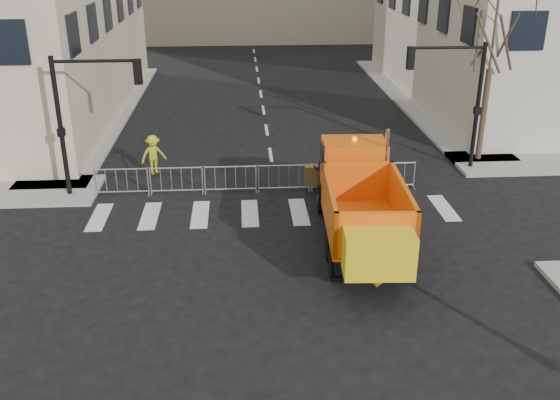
{
  "coord_description": "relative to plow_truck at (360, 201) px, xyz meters",
  "views": [
    {
      "loc": [
        -1.37,
        -15.21,
        9.32
      ],
      "look_at": [
        -0.2,
        2.5,
        1.77
      ],
      "focal_mm": 40.0,
      "sensor_mm": 36.0,
      "label": 1
    }
  ],
  "objects": [
    {
      "name": "newspaper_box",
      "position": [
        2.32,
        7.04,
        -0.87
      ],
      "size": [
        0.54,
        0.51,
        1.1
      ],
      "primitive_type": "cube",
      "rotation": [
        0.0,
        0.0,
        -0.28
      ],
      "color": "#B10D0E",
      "rests_on": "sidewalk_back"
    },
    {
      "name": "crowd_barriers",
      "position": [
        -3.12,
        4.87,
        -1.02
      ],
      "size": [
        12.6,
        0.6,
        1.1
      ],
      "primitive_type": null,
      "color": "#9EA0A5",
      "rests_on": "ground"
    },
    {
      "name": "traffic_light_left",
      "position": [
        -10.37,
        4.77,
        1.13
      ],
      "size": [
        0.18,
        0.18,
        5.4
      ],
      "primitive_type": "cylinder",
      "color": "black",
      "rests_on": "ground"
    },
    {
      "name": "cop_c",
      "position": [
        0.17,
        3.41,
        -0.61
      ],
      "size": [
        1.08,
        1.16,
        1.91
      ],
      "primitive_type": "imported",
      "rotation": [
        0.0,
        0.0,
        4.02
      ],
      "color": "black",
      "rests_on": "ground"
    },
    {
      "name": "plow_truck",
      "position": [
        0.0,
        0.0,
        0.0
      ],
      "size": [
        3.05,
        9.21,
        3.53
      ],
      "rotation": [
        0.0,
        0.0,
        1.52
      ],
      "color": "black",
      "rests_on": "ground"
    },
    {
      "name": "sidewalk_back",
      "position": [
        -2.37,
        5.77,
        -1.5
      ],
      "size": [
        64.0,
        5.0,
        0.15
      ],
      "primitive_type": "cube",
      "color": "gray",
      "rests_on": "ground"
    },
    {
      "name": "worker",
      "position": [
        -7.36,
        6.77,
        -0.6
      ],
      "size": [
        1.23,
        1.03,
        1.65
      ],
      "primitive_type": "imported",
      "rotation": [
        0.0,
        0.0,
        0.47
      ],
      "color": "#AEBB16",
      "rests_on": "sidewalk_back"
    },
    {
      "name": "ground",
      "position": [
        -2.37,
        -2.73,
        -1.57
      ],
      "size": [
        120.0,
        120.0,
        0.0
      ],
      "primitive_type": "plane",
      "color": "black",
      "rests_on": "ground"
    },
    {
      "name": "cop_a",
      "position": [
        -0.43,
        4.27,
        -0.7
      ],
      "size": [
        0.76,
        0.7,
        1.74
      ],
      "primitive_type": "imported",
      "rotation": [
        0.0,
        0.0,
        3.72
      ],
      "color": "black",
      "rests_on": "ground"
    },
    {
      "name": "street_tree",
      "position": [
        6.83,
        7.77,
        2.18
      ],
      "size": [
        3.0,
        3.0,
        7.5
      ],
      "primitive_type": null,
      "color": "#382B21",
      "rests_on": "ground"
    },
    {
      "name": "traffic_light_right",
      "position": [
        6.13,
        6.77,
        1.13
      ],
      "size": [
        0.18,
        0.18,
        5.4
      ],
      "primitive_type": "cylinder",
      "color": "black",
      "rests_on": "ground"
    },
    {
      "name": "cop_b",
      "position": [
        -0.52,
        4.27,
        -0.54
      ],
      "size": [
        1.22,
        1.11,
        2.05
      ],
      "primitive_type": "imported",
      "rotation": [
        0.0,
        0.0,
        2.74
      ],
      "color": "black",
      "rests_on": "ground"
    }
  ]
}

